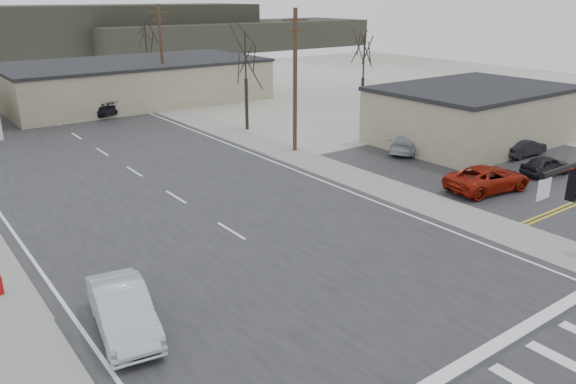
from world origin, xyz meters
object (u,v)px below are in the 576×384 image
Objects in this scene: car_far_a at (91,108)px; car_parked_dark_b at (523,147)px; car_parked_dark_a at (546,165)px; car_parked_silver at (408,143)px; car_parked_red at (488,178)px; sedan_crossing at (123,310)px.

car_parked_dark_b is (19.80, -31.99, -0.18)m from car_far_a.
car_parked_dark_b is at bearing 97.28° from car_far_a.
car_parked_silver is (-2.80, 8.96, 0.05)m from car_parked_dark_a.
car_parked_dark_b is at bearing -32.13° from car_parked_dark_a.
car_parked_red is 5.61m from car_parked_dark_a.
car_parked_red is at bearing 83.60° from car_far_a.
car_parked_red reaches higher than car_parked_silver.
car_far_a reaches higher than sedan_crossing.
car_parked_silver is (25.18, 9.96, -0.14)m from sedan_crossing.
car_parked_silver is (14.20, -26.37, -0.14)m from car_far_a.
car_parked_silver reaches higher than car_parked_dark_b.
car_far_a is 37.62m from car_parked_dark_b.
car_far_a reaches higher than car_parked_dark_b.
car_parked_dark_a is at bearing 171.72° from car_parked_silver.
car_parked_dark_a is 0.78× the size of car_parked_silver.
car_parked_red is at bearing 136.28° from car_parked_silver.
car_parked_dark_b is (30.78, 4.33, -0.17)m from sedan_crossing.
sedan_crossing is 37.95m from car_far_a.
sedan_crossing reaches higher than car_parked_dark_a.
sedan_crossing is 27.08m from car_parked_silver.
car_far_a is 39.20m from car_parked_dark_a.
sedan_crossing is at bearing 48.71° from car_far_a.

